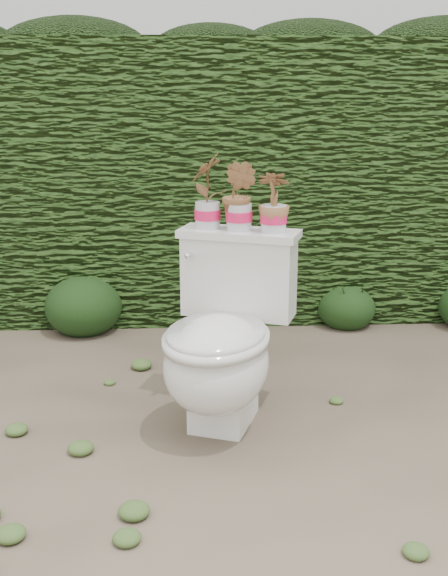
{
  "coord_description": "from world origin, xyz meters",
  "views": [
    {
      "loc": [
        -0.1,
        -2.84,
        1.38
      ],
      "look_at": [
        0.04,
        0.02,
        0.55
      ],
      "focal_mm": 45.0,
      "sensor_mm": 36.0,
      "label": 1
    }
  ],
  "objects_px": {
    "potted_plant_left": "(207,192)",
    "potted_plant_right": "(274,204)",
    "toilet": "(222,344)",
    "potted_plant_center": "(239,197)"
  },
  "relations": [
    {
      "from": "potted_plant_left",
      "to": "potted_plant_right",
      "type": "xyz_separation_m",
      "value": [
        0.27,
        -0.1,
        -0.03
      ]
    },
    {
      "from": "potted_plant_left",
      "to": "potted_plant_right",
      "type": "height_order",
      "value": "potted_plant_left"
    },
    {
      "from": "toilet",
      "to": "potted_plant_center",
      "type": "height_order",
      "value": "potted_plant_center"
    },
    {
      "from": "potted_plant_left",
      "to": "potted_plant_center",
      "type": "distance_m",
      "value": 0.14
    },
    {
      "from": "toilet",
      "to": "potted_plant_left",
      "type": "bearing_deg",
      "value": 120.04
    },
    {
      "from": "potted_plant_center",
      "to": "potted_plant_right",
      "type": "relative_size",
      "value": 1.17
    },
    {
      "from": "toilet",
      "to": "potted_plant_center",
      "type": "distance_m",
      "value": 0.61
    },
    {
      "from": "potted_plant_left",
      "to": "toilet",
      "type": "bearing_deg",
      "value": 41.44
    },
    {
      "from": "potted_plant_left",
      "to": "potted_plant_center",
      "type": "height_order",
      "value": "potted_plant_left"
    },
    {
      "from": "toilet",
      "to": "potted_plant_right",
      "type": "relative_size",
      "value": 3.38
    }
  ]
}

